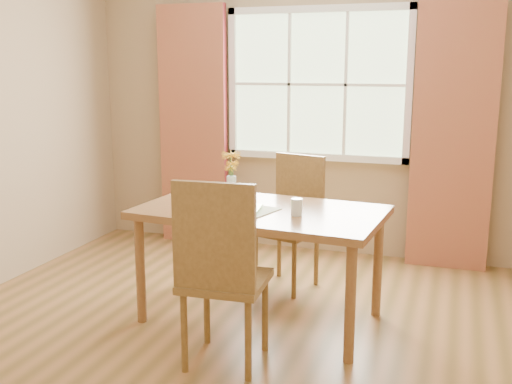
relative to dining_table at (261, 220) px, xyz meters
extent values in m
cube|color=olive|center=(-0.01, -0.28, -0.69)|extent=(4.20, 3.80, 0.02)
cube|color=#9B815D|center=(-0.01, 1.63, 0.67)|extent=(4.20, 0.02, 2.70)
cube|color=#9B815D|center=(-0.01, -2.19, 0.67)|extent=(4.20, 0.02, 2.70)
cube|color=#B8D39F|center=(-0.01, 1.60, 0.82)|extent=(1.50, 0.02, 1.20)
cube|color=white|center=(-0.01, 1.57, 1.45)|extent=(1.62, 0.04, 0.06)
cube|color=white|center=(-0.01, 1.57, 0.19)|extent=(1.62, 0.04, 0.06)
cube|color=white|center=(-0.79, 1.57, 0.82)|extent=(0.06, 0.04, 1.32)
cube|color=white|center=(0.77, 1.57, 0.82)|extent=(0.06, 0.04, 1.32)
cube|color=white|center=(-0.01, 1.58, 0.82)|extent=(1.50, 0.03, 0.02)
cube|color=maroon|center=(-1.16, 1.50, 0.42)|extent=(0.65, 0.08, 2.20)
cube|color=maroon|center=(1.14, 1.50, 0.42)|extent=(0.65, 0.08, 2.20)
cube|color=brown|center=(0.00, 0.00, 0.05)|extent=(1.62, 1.00, 0.05)
cylinder|color=brown|center=(-0.73, -0.30, -0.33)|extent=(0.06, 0.06, 0.71)
cylinder|color=brown|center=(0.67, -0.41, -0.33)|extent=(0.06, 0.06, 0.71)
cylinder|color=brown|center=(-0.67, 0.41, -0.33)|extent=(0.06, 0.06, 0.71)
cylinder|color=brown|center=(0.73, 0.30, -0.33)|extent=(0.06, 0.06, 0.71)
cube|color=brown|center=(0.00, -0.62, -0.20)|extent=(0.48, 0.48, 0.04)
cube|color=brown|center=(0.01, -0.82, 0.11)|extent=(0.45, 0.07, 0.58)
cylinder|color=brown|center=(-0.17, -0.81, -0.45)|extent=(0.04, 0.04, 0.46)
cylinder|color=brown|center=(0.19, -0.79, -0.45)|extent=(0.04, 0.04, 0.46)
cylinder|color=brown|center=(-0.19, -0.45, -0.45)|extent=(0.04, 0.04, 0.46)
cylinder|color=brown|center=(0.17, -0.43, -0.45)|extent=(0.04, 0.04, 0.46)
cube|color=brown|center=(0.00, 0.62, -0.23)|extent=(0.51, 0.51, 0.04)
cube|color=brown|center=(0.05, 0.80, 0.05)|extent=(0.41, 0.14, 0.53)
cylinder|color=brown|center=(-0.21, 0.50, -0.47)|extent=(0.04, 0.04, 0.43)
cylinder|color=brown|center=(0.12, 0.41, -0.47)|extent=(0.04, 0.04, 0.43)
cylinder|color=brown|center=(-0.12, 0.83, -0.47)|extent=(0.04, 0.04, 0.43)
cylinder|color=brown|center=(0.21, 0.74, -0.47)|extent=(0.04, 0.04, 0.43)
cube|color=beige|center=(-0.13, -0.07, 0.08)|extent=(0.52, 0.44, 0.01)
cube|color=#71D334|center=(-0.09, -0.10, 0.09)|extent=(0.25, 0.25, 0.01)
ellipsoid|color=#EABA50|center=(-0.08, -0.13, 0.12)|extent=(0.19, 0.15, 0.05)
ellipsoid|color=#4C8C2D|center=(-0.03, -0.15, 0.13)|extent=(0.10, 0.06, 0.01)
cylinder|color=red|center=(-0.08, -0.13, 0.15)|extent=(0.09, 0.09, 0.01)
cylinder|color=red|center=(-0.05, -0.12, 0.16)|extent=(0.09, 0.09, 0.01)
ellipsoid|color=#EABA50|center=(-0.07, -0.13, 0.20)|extent=(0.19, 0.15, 0.06)
cylinder|color=silver|center=(0.27, -0.10, 0.13)|extent=(0.07, 0.07, 0.11)
cylinder|color=silver|center=(0.27, -0.10, 0.12)|extent=(0.06, 0.06, 0.09)
cylinder|color=silver|center=(-0.27, 0.19, 0.16)|extent=(0.07, 0.07, 0.16)
cylinder|color=silver|center=(-0.27, 0.19, 0.12)|extent=(0.06, 0.06, 0.08)
cylinder|color=#3D7028|center=(-0.27, 0.19, 0.23)|extent=(0.01, 0.01, 0.31)
cylinder|color=#3D7028|center=(-0.26, 0.18, 0.21)|extent=(0.01, 0.01, 0.25)
cylinder|color=#3D7028|center=(-0.28, 0.20, 0.19)|extent=(0.01, 0.01, 0.22)
camera|label=1|loc=(1.19, -3.57, 0.99)|focal=42.00mm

